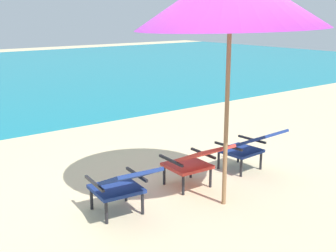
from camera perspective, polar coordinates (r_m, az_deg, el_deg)
name	(u,v)px	position (r m, az deg, el deg)	size (l,w,h in m)	color
ground_plane	(63,129)	(8.75, -13.46, -0.44)	(40.00, 40.00, 0.00)	beige
lounge_chair_left	(123,183)	(4.83, -5.91, -7.45)	(0.63, 0.93, 0.68)	navy
lounge_chair_center	(196,160)	(5.54, 3.63, -4.46)	(0.58, 0.90, 0.68)	red
lounge_chair_right	(250,145)	(6.25, 10.64, -2.46)	(0.58, 0.90, 0.68)	navy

